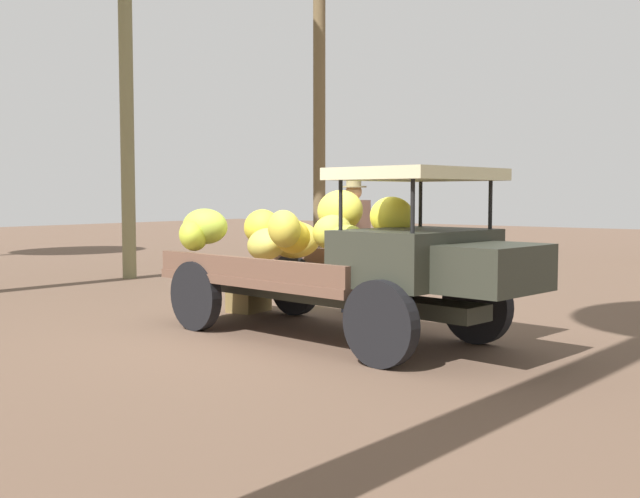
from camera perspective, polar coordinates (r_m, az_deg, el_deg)
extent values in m
plane|color=brown|center=(8.66, -1.27, -6.48)|extent=(60.00, 60.00, 0.00)
cube|color=#2F3127|center=(8.60, 0.48, -3.48)|extent=(4.02, 0.88, 0.16)
cylinder|color=black|center=(8.35, 11.56, -4.14)|extent=(0.82, 0.23, 0.81)
cylinder|color=black|center=(7.07, 4.50, -5.56)|extent=(0.82, 0.23, 0.81)
cylinder|color=black|center=(10.12, -1.91, -2.63)|extent=(0.82, 0.23, 0.81)
cylinder|color=black|center=(9.09, -9.21, -3.44)|extent=(0.82, 0.23, 0.81)
cube|color=brown|center=(8.90, -1.62, -2.06)|extent=(3.17, 2.04, 0.10)
cube|color=brown|center=(9.46, 1.86, -0.73)|extent=(2.99, 0.41, 0.22)
cube|color=brown|center=(8.35, -5.56, -1.38)|extent=(2.99, 0.41, 0.22)
cube|color=#2F3127|center=(7.74, 7.17, -0.59)|extent=(1.26, 1.63, 0.55)
cube|color=#2F3127|center=(7.24, 12.86, -1.42)|extent=(0.81, 1.13, 0.44)
cylinder|color=black|center=(8.00, 12.53, 3.43)|extent=(0.04, 0.04, 0.55)
cylinder|color=black|center=(6.94, 6.89, 3.42)|extent=(0.04, 0.04, 0.55)
cylinder|color=black|center=(8.50, 7.47, 3.53)|extent=(0.04, 0.04, 0.55)
cylinder|color=black|center=(7.51, 1.54, 3.49)|extent=(0.04, 0.04, 0.55)
cube|color=beige|center=(7.72, 7.23, 5.52)|extent=(1.38, 1.64, 0.12)
ellipsoid|color=#ABC23D|center=(9.36, -8.53, 1.67)|extent=(0.66, 0.63, 0.55)
ellipsoid|color=gold|center=(9.04, -3.99, 0.37)|extent=(0.87, 0.83, 0.50)
ellipsoid|color=yellow|center=(8.38, 5.35, 2.40)|extent=(0.54, 0.53, 0.51)
ellipsoid|color=gold|center=(8.95, 1.49, 2.88)|extent=(0.61, 0.57, 0.59)
ellipsoid|color=gold|center=(9.45, -1.93, 0.68)|extent=(0.81, 0.76, 0.58)
ellipsoid|color=gold|center=(8.53, 0.93, 1.25)|extent=(0.62, 0.65, 0.46)
ellipsoid|color=yellow|center=(9.07, 2.82, 0.04)|extent=(0.69, 0.67, 0.43)
ellipsoid|color=gold|center=(8.28, -2.68, 1.50)|extent=(0.60, 0.58, 0.45)
ellipsoid|color=#B9CA36|center=(9.32, -9.36, 1.03)|extent=(0.68, 0.70, 0.45)
ellipsoid|color=yellow|center=(9.77, -4.35, 1.65)|extent=(0.63, 0.68, 0.59)
ellipsoid|color=#B0BF3A|center=(7.98, 1.95, 0.31)|extent=(0.53, 0.55, 0.54)
ellipsoid|color=yellow|center=(8.45, -2.08, 0.94)|extent=(0.68, 0.68, 0.45)
cylinder|color=#49506C|center=(10.19, 3.01, -2.40)|extent=(0.15, 0.15, 0.88)
cylinder|color=#49506C|center=(10.38, 1.99, -2.28)|extent=(0.15, 0.15, 0.88)
cube|color=#916555|center=(10.23, 2.51, 1.87)|extent=(0.44, 0.31, 0.63)
cylinder|color=#916555|center=(10.08, 2.50, 2.38)|extent=(0.28, 0.40, 0.10)
cylinder|color=#916555|center=(10.23, 1.72, 2.41)|extent=(0.37, 0.34, 0.10)
sphere|color=tan|center=(10.22, 2.51, 4.27)|extent=(0.22, 0.22, 0.22)
cylinder|color=#8A7D54|center=(10.22, 2.52, 4.64)|extent=(0.34, 0.34, 0.02)
cylinder|color=#8A7D54|center=(10.22, 2.52, 4.97)|extent=(0.20, 0.20, 0.10)
cube|color=olive|center=(10.48, -5.31, -3.53)|extent=(0.44, 0.57, 0.41)
ellipsoid|color=#B4D246|center=(11.21, 0.46, -3.09)|extent=(0.50, 0.61, 0.40)
cylinder|color=brown|center=(17.36, -0.05, 12.81)|extent=(0.27, 0.27, 8.45)
cylinder|color=olive|center=(15.13, -14.19, 12.79)|extent=(0.26, 0.26, 7.82)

